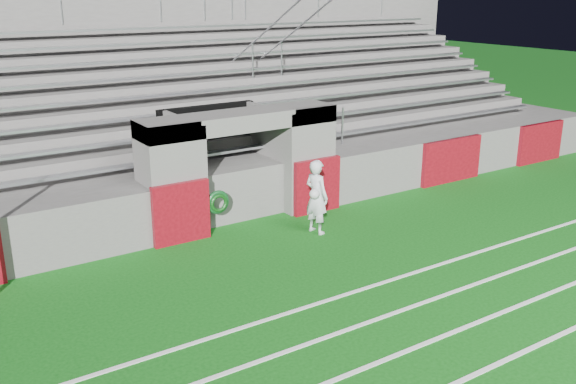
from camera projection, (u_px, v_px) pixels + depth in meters
ground at (330, 270)px, 12.58m from camera, size 90.00×90.00×0.00m
stadium_structure at (164, 126)px, 18.47m from camera, size 26.00×8.48×5.42m
goalkeeper_with_ball at (316, 197)px, 14.28m from camera, size 0.55×0.68×1.69m
hose_coil at (218, 202)px, 14.21m from camera, size 0.54×0.14×0.54m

